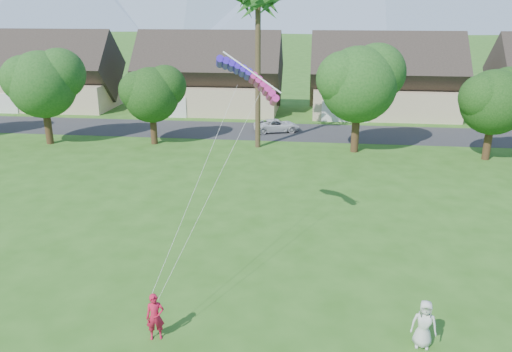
# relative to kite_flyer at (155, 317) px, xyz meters

# --- Properties ---
(street) EXTENTS (90.00, 7.00, 0.01)m
(street) POSITION_rel_kite_flyer_xyz_m (2.76, 31.33, -0.89)
(street) COLOR #2D2D30
(street) RESTS_ON ground
(kite_flyer) EXTENTS (0.75, 0.60, 1.78)m
(kite_flyer) POSITION_rel_kite_flyer_xyz_m (0.00, 0.00, 0.00)
(kite_flyer) COLOR #BD1535
(kite_flyer) RESTS_ON ground
(watcher) EXTENTS (0.95, 0.68, 1.80)m
(watcher) POSITION_rel_kite_flyer_xyz_m (9.42, 0.66, 0.01)
(watcher) COLOR silver
(watcher) RESTS_ON ground
(parked_car) EXTENTS (4.71, 3.23, 1.20)m
(parked_car) POSITION_rel_kite_flyer_xyz_m (1.93, 31.33, -0.29)
(parked_car) COLOR silver
(parked_car) RESTS_ON ground
(houses_row) EXTENTS (72.75, 8.19, 8.86)m
(houses_row) POSITION_rel_kite_flyer_xyz_m (3.26, 40.32, 2.55)
(houses_row) COLOR beige
(houses_row) RESTS_ON ground
(tree_row) EXTENTS (62.27, 6.67, 8.45)m
(tree_row) POSITION_rel_kite_flyer_xyz_m (1.62, 25.24, 4.00)
(tree_row) COLOR #47301C
(tree_row) RESTS_ON ground
(parafoil_kite) EXTENTS (3.29, 1.08, 0.50)m
(parafoil_kite) POSITION_rel_kite_flyer_xyz_m (2.46, 7.82, 7.48)
(parafoil_kite) COLOR #3719C2
(parafoil_kite) RESTS_ON ground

